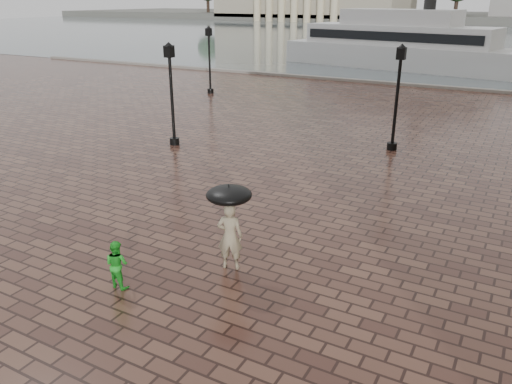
% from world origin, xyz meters
% --- Properties ---
extents(ground, '(300.00, 300.00, 0.00)m').
position_xyz_m(ground, '(0.00, 0.00, 0.00)').
color(ground, '#361F18').
rests_on(ground, ground).
extents(harbour_water, '(240.00, 240.00, 0.00)m').
position_xyz_m(harbour_water, '(0.00, 92.00, 0.00)').
color(harbour_water, '#485357').
rests_on(harbour_water, ground).
extents(quay_edge, '(80.00, 0.60, 0.30)m').
position_xyz_m(quay_edge, '(0.00, 32.00, 0.00)').
color(quay_edge, slate).
rests_on(quay_edge, ground).
extents(street_lamps, '(15.44, 12.44, 4.40)m').
position_xyz_m(street_lamps, '(-5.00, 15.33, 2.33)').
color(street_lamps, black).
rests_on(street_lamps, ground).
extents(adult_pedestrian, '(0.73, 0.60, 1.73)m').
position_xyz_m(adult_pedestrian, '(2.17, 1.60, 0.86)').
color(adult_pedestrian, gray).
rests_on(adult_pedestrian, ground).
extents(child_pedestrian, '(0.57, 0.45, 1.16)m').
position_xyz_m(child_pedestrian, '(0.35, -0.40, 0.58)').
color(child_pedestrian, green).
rests_on(child_pedestrian, ground).
extents(ferry_near, '(22.89, 9.20, 7.31)m').
position_xyz_m(ferry_near, '(-3.94, 42.33, 2.20)').
color(ferry_near, silver).
rests_on(ferry_near, ground).
extents(umbrella, '(1.10, 1.10, 1.15)m').
position_xyz_m(umbrella, '(2.17, 1.60, 1.95)').
color(umbrella, black).
rests_on(umbrella, ground).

